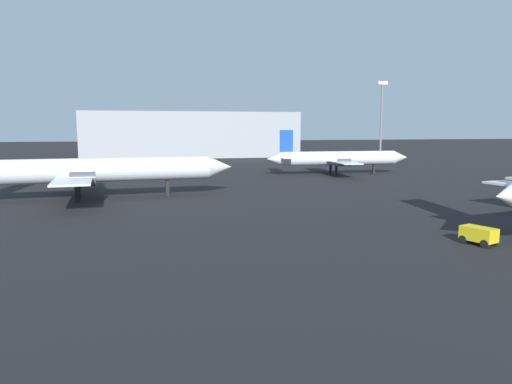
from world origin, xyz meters
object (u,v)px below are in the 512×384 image
(airplane_on_taxiway, at_px, (86,170))
(light_mast_right, at_px, (381,117))
(airplane_distant, at_px, (338,158))
(baggage_cart, at_px, (479,234))

(airplane_on_taxiway, relative_size, light_mast_right, 1.79)
(airplane_on_taxiway, xyz_separation_m, airplane_distant, (40.71, 21.37, -0.51))
(airplane_distant, xyz_separation_m, light_mast_right, (21.61, 25.32, 8.00))
(airplane_distant, bearing_deg, baggage_cart, -99.35)
(airplane_on_taxiway, bearing_deg, light_mast_right, 32.46)
(airplane_distant, bearing_deg, airplane_on_taxiway, -150.34)
(baggage_cart, bearing_deg, airplane_distant, -31.99)
(airplane_on_taxiway, distance_m, light_mast_right, 78.23)
(airplane_distant, relative_size, light_mast_right, 1.38)
(airplane_on_taxiway, bearing_deg, baggage_cart, -48.22)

